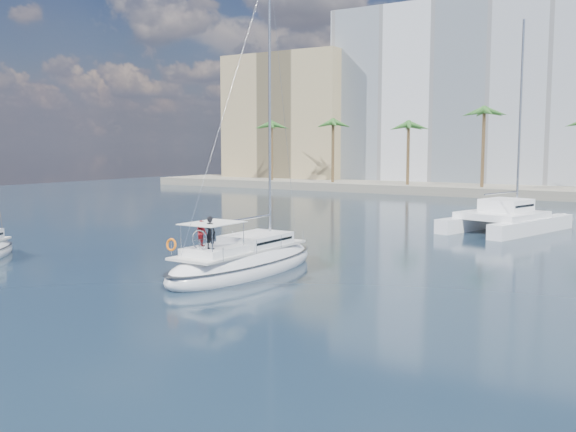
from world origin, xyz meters
The scene contains 9 objects.
ground centered at (0.00, 0.00, 0.00)m, with size 160.00×160.00×0.00m, color black.
quay centered at (0.00, 61.00, 0.60)m, with size 120.00×14.00×1.20m, color gray.
building_modern centered at (-12.00, 73.00, 14.00)m, with size 42.00×16.00×28.00m, color silver.
building_tan_left centered at (-42.00, 69.00, 11.00)m, with size 22.00×14.00×22.00m, color tan.
palm_left centered at (-34.00, 57.00, 10.28)m, with size 3.60×3.60×12.30m.
palm_centre centered at (0.00, 57.00, 10.28)m, with size 3.60×3.60×12.30m.
main_sloop centered at (-2.60, -0.81, 0.53)m, with size 3.85×11.58×17.10m.
catamaran centered at (4.97, 23.20, 1.12)m, with size 8.29×12.16×16.28m.
seagull centered at (-7.09, -0.04, 0.62)m, with size 1.15×0.49×0.21m.
Camera 1 is at (16.89, -27.60, 6.60)m, focal length 40.00 mm.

